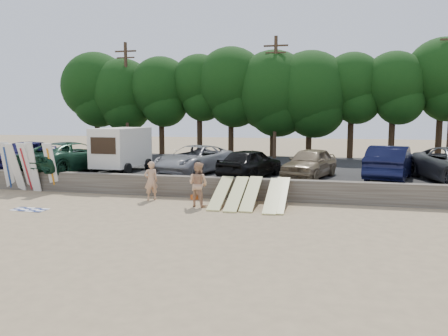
{
  "coord_description": "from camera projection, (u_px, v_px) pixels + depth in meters",
  "views": [
    {
      "loc": [
        5.93,
        -16.8,
        3.89
      ],
      "look_at": [
        1.19,
        3.0,
        1.45
      ],
      "focal_mm": 35.0,
      "sensor_mm": 36.0,
      "label": 1
    }
  ],
  "objects": [
    {
      "name": "beachgoer_a",
      "position": [
        151.0,
        181.0,
        20.21
      ],
      "size": [
        0.78,
        0.76,
        1.8
      ],
      "primitive_type": "imported",
      "rotation": [
        0.0,
        0.0,
        3.85
      ],
      "color": "tan",
      "rests_on": "ground"
    },
    {
      "name": "surfboard_upright_2",
      "position": [
        26.0,
        167.0,
        22.43
      ],
      "size": [
        0.61,
        0.82,
        2.52
      ],
      "primitive_type": "cube",
      "rotation": [
        0.27,
        0.0,
        -0.16
      ],
      "color": "white",
      "rests_on": "ground"
    },
    {
      "name": "surfboard_low_3",
      "position": [
        273.0,
        195.0,
        18.45
      ],
      "size": [
        0.56,
        2.85,
        1.08
      ],
      "primitive_type": "cube",
      "rotation": [
        0.35,
        0.0,
        0.0
      ],
      "color": "#E9E593",
      "rests_on": "ground"
    },
    {
      "name": "surfboard_upright_3",
      "position": [
        33.0,
        167.0,
        22.31
      ],
      "size": [
        0.58,
        0.61,
        2.57
      ],
      "primitive_type": "cube",
      "rotation": [
        0.19,
        0.0,
        -0.15
      ],
      "color": "white",
      "rests_on": "ground"
    },
    {
      "name": "ground",
      "position": [
        179.0,
        210.0,
        18.06
      ],
      "size": [
        120.0,
        120.0,
        0.0
      ],
      "primitive_type": "plane",
      "color": "tan",
      "rests_on": "ground"
    },
    {
      "name": "beach_towel",
      "position": [
        30.0,
        210.0,
        18.18
      ],
      "size": [
        1.55,
        1.55,
        0.0
      ],
      "primitive_type": "plane",
      "rotation": [
        0.0,
        0.0,
        -0.04
      ],
      "color": "white",
      "rests_on": "ground"
    },
    {
      "name": "car_1",
      "position": [
        72.0,
        157.0,
        25.08
      ],
      "size": [
        3.95,
        6.59,
        1.71
      ],
      "primitive_type": "imported",
      "rotation": [
        0.0,
        0.0,
        2.95
      ],
      "color": "#143724",
      "rests_on": "parking_lot"
    },
    {
      "name": "car_3",
      "position": [
        250.0,
        163.0,
        22.65
      ],
      "size": [
        3.26,
        4.81,
        1.52
      ],
      "primitive_type": "imported",
      "rotation": [
        0.0,
        0.0,
        2.78
      ],
      "color": "black",
      "rests_on": "parking_lot"
    },
    {
      "name": "utility_poles",
      "position": [
        275.0,
        95.0,
        32.4
      ],
      "size": [
        25.8,
        0.26,
        9.0
      ],
      "color": "#473321",
      "rests_on": "parking_lot"
    },
    {
      "name": "car_0",
      "position": [
        23.0,
        155.0,
        26.08
      ],
      "size": [
        2.37,
        5.25,
        1.75
      ],
      "primitive_type": "imported",
      "rotation": [
        0.0,
        0.0,
        0.06
      ],
      "color": "#17154A",
      "rests_on": "parking_lot"
    },
    {
      "name": "gear_bag",
      "position": [
        195.0,
        197.0,
        20.38
      ],
      "size": [
        0.37,
        0.34,
        0.22
      ],
      "primitive_type": "cube",
      "rotation": [
        0.0,
        0.0,
        -0.37
      ],
      "color": "#DC5A19",
      "rests_on": "ground"
    },
    {
      "name": "treeline",
      "position": [
        243.0,
        87.0,
        34.47
      ],
      "size": [
        32.8,
        6.32,
        8.72
      ],
      "color": "#382616",
      "rests_on": "parking_lot"
    },
    {
      "name": "box_trailer",
      "position": [
        122.0,
        147.0,
        24.97
      ],
      "size": [
        2.37,
        4.02,
        2.5
      ],
      "rotation": [
        0.0,
        0.0,
        -0.04
      ],
      "color": "white",
      "rests_on": "parking_lot"
    },
    {
      "name": "seawall",
      "position": [
        200.0,
        187.0,
        20.9
      ],
      "size": [
        44.0,
        0.5,
        1.0
      ],
      "primitive_type": "cube",
      "color": "#6B6356",
      "rests_on": "ground"
    },
    {
      "name": "surfboard_low_1",
      "position": [
        237.0,
        193.0,
        18.85
      ],
      "size": [
        0.56,
        2.84,
        1.1
      ],
      "primitive_type": "cube",
      "rotation": [
        0.35,
        0.0,
        0.0
      ],
      "color": "#E9E593",
      "rests_on": "ground"
    },
    {
      "name": "surfboard_low_4",
      "position": [
        280.0,
        195.0,
        18.48
      ],
      "size": [
        0.56,
        2.83,
        1.12
      ],
      "primitive_type": "cube",
      "rotation": [
        0.36,
        0.0,
        0.0
      ],
      "color": "#E9E593",
      "rests_on": "ground"
    },
    {
      "name": "car_4",
      "position": [
        310.0,
        163.0,
        22.48
      ],
      "size": [
        3.07,
        4.87,
        1.55
      ],
      "primitive_type": "imported",
      "rotation": [
        0.0,
        0.0,
        -0.3
      ],
      "color": "#816F52",
      "rests_on": "parking_lot"
    },
    {
      "name": "car_5",
      "position": [
        390.0,
        163.0,
        21.92
      ],
      "size": [
        3.03,
        5.47,
        1.71
      ],
      "primitive_type": "imported",
      "rotation": [
        0.0,
        0.0,
        2.89
      ],
      "color": "black",
      "rests_on": "parking_lot"
    },
    {
      "name": "surfboard_upright_1",
      "position": [
        15.0,
        167.0,
        22.47
      ],
      "size": [
        0.61,
        0.91,
        2.49
      ],
      "primitive_type": "cube",
      "rotation": [
        0.31,
        0.0,
        -0.14
      ],
      "color": "white",
      "rests_on": "ground"
    },
    {
      "name": "car_2",
      "position": [
        195.0,
        159.0,
        24.4
      ],
      "size": [
        4.11,
        6.06,
        1.54
      ],
      "primitive_type": "imported",
      "rotation": [
        0.0,
        0.0,
        -0.3
      ],
      "color": "gray",
      "rests_on": "parking_lot"
    },
    {
      "name": "surfboard_low_0",
      "position": [
        221.0,
        193.0,
        19.13
      ],
      "size": [
        0.56,
        2.85,
        1.08
      ],
      "primitive_type": "cube",
      "rotation": [
        0.34,
        0.0,
        0.0
      ],
      "color": "#E9E593",
      "rests_on": "ground"
    },
    {
      "name": "surfboard_upright_0",
      "position": [
        8.0,
        166.0,
        22.77
      ],
      "size": [
        0.58,
        0.67,
        2.56
      ],
      "primitive_type": "cube",
      "rotation": [
        0.21,
        0.0,
        0.14
      ],
      "color": "white",
      "rests_on": "ground"
    },
    {
      "name": "surfboard_low_2",
      "position": [
        251.0,
        193.0,
        18.87
      ],
      "size": [
        0.56,
        2.84,
        1.11
      ],
      "primitive_type": "cube",
      "rotation": [
        0.36,
        0.0,
        0.0
      ],
      "color": "#E9E593",
      "rests_on": "ground"
    },
    {
      "name": "surfboard_upright_4",
      "position": [
        51.0,
        168.0,
        22.19
      ],
      "size": [
        0.54,
        0.76,
        2.53
      ],
      "primitive_type": "cube",
      "rotation": [
        0.26,
        0.0,
        0.06
      ],
      "color": "white",
      "rests_on": "ground"
    },
    {
      "name": "parking_lot",
      "position": [
        233.0,
        171.0,
        28.16
      ],
      "size": [
        44.0,
        14.5,
        0.7
      ],
      "primitive_type": "cube",
      "color": "#282828",
      "rests_on": "ground"
    },
    {
      "name": "beachgoer_b",
      "position": [
        198.0,
        184.0,
        18.78
      ],
      "size": [
        1.12,
        0.99,
        1.92
      ],
      "primitive_type": "imported",
      "rotation": [
        0.0,
        0.0,
        2.81
      ],
      "color": "tan",
      "rests_on": "ground"
    },
    {
      "name": "cooler",
      "position": [
        233.0,
        198.0,
        19.95
      ],
      "size": [
        0.47,
        0.43,
        0.32
      ],
      "primitive_type": "cube",
      "rotation": [
        0.0,
        0.0,
        0.42
      ],
      "color": "#268C48",
      "rests_on": "ground"
    }
  ]
}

